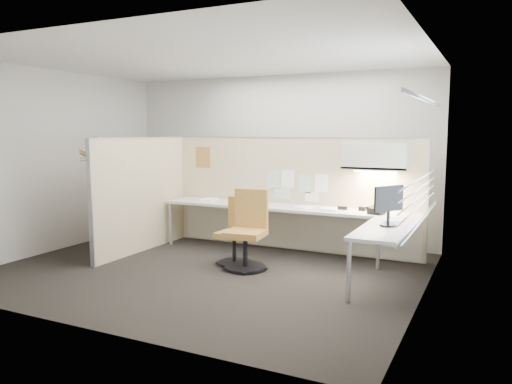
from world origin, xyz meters
The scene contains 26 objects.
floor centered at (0.00, 0.00, -0.01)m, with size 5.50×4.50×0.01m, color black.
ceiling centered at (0.00, 0.00, 2.80)m, with size 5.50×4.50×0.01m, color white.
wall_back centered at (0.00, 2.25, 1.40)m, with size 5.50×0.02×2.80m, color beige.
wall_front centered at (0.00, -2.25, 1.40)m, with size 5.50×0.02×2.80m, color beige.
wall_left centered at (-2.75, 0.00, 1.40)m, with size 0.02×4.50×2.80m, color beige.
wall_right centered at (2.75, 0.00, 1.40)m, with size 0.02×4.50×2.80m, color beige.
window_pane centered at (2.73, 0.00, 1.55)m, with size 0.01×2.80×1.30m, color #A1AEBB.
partition_back centered at (0.55, 1.60, 0.88)m, with size 4.10×0.06×1.75m, color beige.
partition_left centered at (-1.50, 0.50, 0.88)m, with size 0.06×2.20×1.75m, color beige.
desk centered at (0.93, 1.13, 0.60)m, with size 4.00×2.07×0.73m.
overhead_bin centered at (1.90, 1.39, 1.51)m, with size 0.90×0.36×0.38m, color beige.
task_light_strip centered at (1.90, 1.39, 1.30)m, with size 0.60×0.06×0.02m, color #FFEABF.
pinned_papers centered at (0.63, 1.57, 1.03)m, with size 1.01×0.00×0.47m.
poster centered at (-1.05, 1.57, 1.42)m, with size 0.28×0.00×0.35m, color orange.
chair_left centered at (0.43, 0.30, 0.49)m, with size 0.56×0.57×1.06m.
chair_right centered at (0.19, 0.44, 0.43)m, with size 0.49×0.49×0.92m.
monitor centered at (2.30, 0.35, 1.01)m, with size 0.27×0.41×0.49m.
phone centered at (1.97, 1.18, 0.78)m, with size 0.26×0.24×0.12m.
stapler centered at (1.45, 1.33, 0.76)m, with size 0.14×0.04×0.05m, color black.
tape_dispenser centered at (1.74, 1.35, 0.76)m, with size 0.10×0.06×0.06m, color black.
coat_hook centered at (-1.58, -0.47, 1.42)m, with size 0.18×0.44×1.33m.
paper_stack_0 centered at (-0.77, 1.28, 0.75)m, with size 0.23×0.30×0.03m, color white.
paper_stack_1 centered at (-0.25, 1.26, 0.74)m, with size 0.23×0.30×0.02m, color white.
paper_stack_2 centered at (0.89, 1.26, 0.74)m, with size 0.23×0.30×0.02m, color white.
paper_stack_3 centered at (1.29, 1.22, 0.75)m, with size 0.23×0.30×0.03m, color white.
paper_stack_4 centered at (2.28, 0.73, 0.74)m, with size 0.23×0.30×0.02m, color white.
Camera 1 is at (3.45, -5.63, 1.87)m, focal length 35.00 mm.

